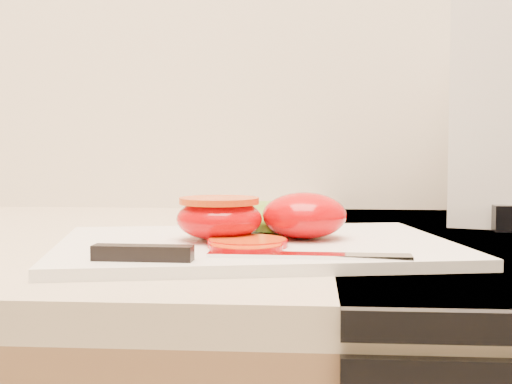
{
  "coord_description": "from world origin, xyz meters",
  "views": [
    {
      "loc": [
        0.15,
        0.91,
        1.03
      ],
      "look_at": [
        0.1,
        1.58,
        0.99
      ],
      "focal_mm": 50.0,
      "sensor_mm": 36.0,
      "label": 1
    }
  ],
  "objects": [
    {
      "name": "tomato_half_cut",
      "position": [
        0.07,
        1.57,
        0.96
      ],
      "size": [
        0.08,
        0.08,
        0.04
      ],
      "color": "#BF0100",
      "rests_on": "cutting_board"
    },
    {
      "name": "lettuce_leaf_0",
      "position": [
        0.11,
        1.65,
        0.95
      ],
      "size": [
        0.14,
        0.15,
        0.03
      ],
      "primitive_type": "ellipsoid",
      "rotation": [
        0.0,
        0.0,
        0.94
      ],
      "color": "olive",
      "rests_on": "cutting_board"
    },
    {
      "name": "tomato_half_dome",
      "position": [
        0.15,
        1.59,
        0.96
      ],
      "size": [
        0.08,
        0.08,
        0.04
      ],
      "primitive_type": "ellipsoid",
      "color": "#BF0100",
      "rests_on": "cutting_board"
    },
    {
      "name": "tomato_slice_1",
      "position": [
        0.1,
        1.51,
        0.94
      ],
      "size": [
        0.06,
        0.06,
        0.01
      ],
      "primitive_type": "cylinder",
      "color": "#CE5B13",
      "rests_on": "cutting_board"
    },
    {
      "name": "knife",
      "position": [
        0.07,
        1.46,
        0.94
      ],
      "size": [
        0.25,
        0.05,
        0.01
      ],
      "rotation": [
        0.0,
        0.0,
        -0.03
      ],
      "color": "silver",
      "rests_on": "cutting_board"
    },
    {
      "name": "cutting_board",
      "position": [
        0.1,
        1.57,
        0.94
      ],
      "size": [
        0.4,
        0.33,
        0.01
      ],
      "primitive_type": "cube",
      "rotation": [
        0.0,
        0.0,
        0.2
      ],
      "color": "silver",
      "rests_on": "counter"
    },
    {
      "name": "tomato_slice_0",
      "position": [
        0.1,
        1.53,
        0.94
      ],
      "size": [
        0.07,
        0.07,
        0.01
      ],
      "primitive_type": "cylinder",
      "color": "#CE5B13",
      "rests_on": "cutting_board"
    }
  ]
}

